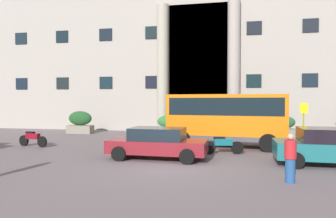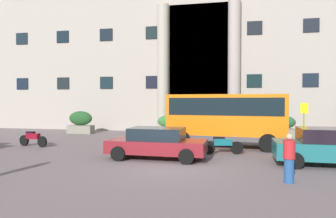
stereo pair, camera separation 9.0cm
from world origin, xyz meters
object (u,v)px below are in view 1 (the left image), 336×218
object	(u,v)px
bus_stop_sign	(304,118)
hedge_planter_entrance_right	(282,127)
hedge_planter_east	(168,126)
hedge_planter_far_east	(80,123)
pedestrian_woman_with_bag	(290,158)
white_taxi_kerbside	(329,146)
motorcycle_near_kerb	(222,145)
hedge_planter_far_west	(231,127)
orange_minibus	(227,116)
parked_sedan_second	(158,143)
motorcycle_far_end	(32,138)

from	to	relation	value
bus_stop_sign	hedge_planter_entrance_right	size ratio (longest dim) A/B	1.32
hedge_planter_east	hedge_planter_far_east	distance (m)	6.92
pedestrian_woman_with_bag	white_taxi_kerbside	bearing A→B (deg)	137.43
motorcycle_near_kerb	hedge_planter_entrance_right	bearing A→B (deg)	50.31
bus_stop_sign	white_taxi_kerbside	size ratio (longest dim) A/B	0.58
bus_stop_sign	hedge_planter_east	bearing A→B (deg)	163.12
hedge_planter_far_west	motorcycle_near_kerb	bearing A→B (deg)	-93.73
hedge_planter_far_west	pedestrian_woman_with_bag	distance (m)	12.07
hedge_planter_entrance_right	pedestrian_woman_with_bag	size ratio (longest dim) A/B	1.19
orange_minibus	pedestrian_woman_with_bag	bearing A→B (deg)	-67.73
parked_sedan_second	white_taxi_kerbside	distance (m)	6.91
parked_sedan_second	pedestrian_woman_with_bag	distance (m)	5.75
hedge_planter_east	white_taxi_kerbside	bearing A→B (deg)	-47.01
hedge_planter_far_east	orange_minibus	bearing A→B (deg)	-22.85
orange_minibus	hedge_planter_far_east	world-z (taller)	orange_minibus
hedge_planter_far_east	pedestrian_woman_with_bag	bearing A→B (deg)	-41.93
hedge_planter_east	parked_sedan_second	bearing A→B (deg)	-81.55
hedge_planter_east	motorcycle_near_kerb	world-z (taller)	hedge_planter_east
motorcycle_near_kerb	pedestrian_woman_with_bag	size ratio (longest dim) A/B	1.26
orange_minibus	white_taxi_kerbside	bearing A→B (deg)	-39.47
orange_minibus	motorcycle_far_end	distance (m)	10.80
pedestrian_woman_with_bag	bus_stop_sign	bearing A→B (deg)	156.40
hedge_planter_far_east	white_taxi_kerbside	world-z (taller)	hedge_planter_far_east
parked_sedan_second	pedestrian_woman_with_bag	bearing A→B (deg)	-29.27
bus_stop_sign	parked_sedan_second	distance (m)	9.64
bus_stop_sign	hedge_planter_east	xyz separation A→B (m)	(-8.66, 2.63, -0.78)
hedge_planter_far_west	motorcycle_far_end	size ratio (longest dim) A/B	1.14
motorcycle_far_end	pedestrian_woman_with_bag	distance (m)	13.51
hedge_planter_east	motorcycle_near_kerb	bearing A→B (deg)	-60.35
orange_minibus	hedge_planter_entrance_right	distance (m)	6.42
bus_stop_sign	hedge_planter_east	world-z (taller)	bus_stop_sign
hedge_planter_east	hedge_planter_far_west	bearing A→B (deg)	2.05
bus_stop_sign	motorcycle_near_kerb	world-z (taller)	bus_stop_sign
white_taxi_kerbside	orange_minibus	bearing A→B (deg)	135.49
hedge_planter_east	motorcycle_near_kerb	size ratio (longest dim) A/B	0.85
hedge_planter_entrance_right	white_taxi_kerbside	xyz separation A→B (m)	(0.26, -9.27, 0.01)
motorcycle_far_end	hedge_planter_east	bearing A→B (deg)	58.23
hedge_planter_east	parked_sedan_second	size ratio (longest dim) A/B	0.38
motorcycle_near_kerb	white_taxi_kerbside	bearing A→B (deg)	-34.53
hedge_planter_east	motorcycle_far_end	size ratio (longest dim) A/B	0.85
parked_sedan_second	hedge_planter_far_east	bearing A→B (deg)	134.80
hedge_planter_entrance_right	motorcycle_near_kerb	bearing A→B (deg)	-117.26
white_taxi_kerbside	hedge_planter_entrance_right	bearing A→B (deg)	93.16
hedge_planter_far_west	hedge_planter_entrance_right	xyz separation A→B (m)	(3.43, 0.29, 0.03)
white_taxi_kerbside	motorcycle_far_end	world-z (taller)	white_taxi_kerbside
hedge_planter_east	white_taxi_kerbside	xyz separation A→B (m)	(8.22, -8.82, 0.04)
orange_minibus	bus_stop_sign	xyz separation A→B (m)	(4.43, 2.05, -0.21)
orange_minibus	parked_sedan_second	size ratio (longest dim) A/B	1.50
motorcycle_near_kerb	motorcycle_far_end	size ratio (longest dim) A/B	1.00
bus_stop_sign	white_taxi_kerbside	bearing A→B (deg)	-94.07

